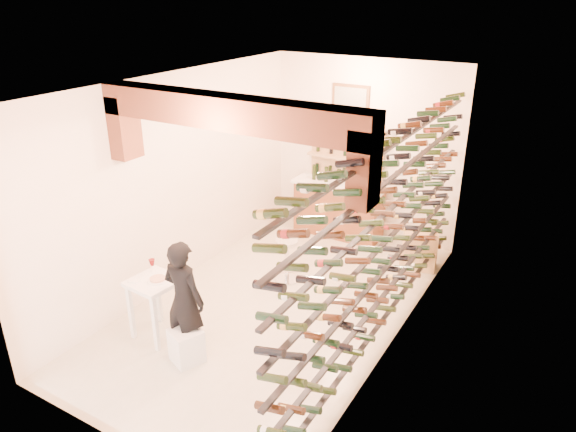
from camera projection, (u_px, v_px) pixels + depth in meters
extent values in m
plane|color=beige|center=(278.00, 304.00, 7.80)|extent=(6.00, 6.00, 0.00)
cube|color=white|center=(364.00, 149.00, 9.54)|extent=(3.50, 0.02, 3.20)
cube|color=white|center=(102.00, 310.00, 4.79)|extent=(3.50, 0.02, 3.20)
cube|color=white|center=(177.00, 181.00, 7.98)|extent=(0.02, 6.00, 3.20)
cube|color=white|center=(402.00, 231.00, 6.35)|extent=(0.02, 6.00, 3.20)
cube|color=#AD523D|center=(276.00, 82.00, 6.53)|extent=(3.50, 6.00, 0.02)
cube|color=#AB5A3B|center=(228.00, 112.00, 5.81)|extent=(3.50, 0.35, 0.36)
cube|color=#AB5A3B|center=(124.00, 127.00, 6.72)|extent=(0.24, 0.35, 0.80)
cube|color=#AB5A3B|center=(364.00, 168.00, 5.20)|extent=(0.24, 0.35, 0.80)
cube|color=black|center=(381.00, 322.00, 6.96)|extent=(0.06, 5.70, 0.03)
cube|color=black|center=(383.00, 296.00, 6.80)|extent=(0.06, 5.70, 0.03)
cube|color=black|center=(386.00, 268.00, 6.64)|extent=(0.06, 5.70, 0.03)
cube|color=black|center=(388.00, 239.00, 6.48)|extent=(0.06, 5.70, 0.03)
cube|color=black|center=(390.00, 209.00, 6.32)|extent=(0.06, 5.70, 0.03)
cube|color=black|center=(393.00, 177.00, 6.17)|extent=(0.06, 5.70, 0.03)
cube|color=black|center=(396.00, 143.00, 6.01)|extent=(0.06, 5.70, 0.03)
cube|color=brown|center=(338.00, 210.00, 9.84)|extent=(1.60, 0.55, 0.96)
cube|color=white|center=(340.00, 184.00, 9.64)|extent=(1.70, 0.62, 0.05)
cube|color=tan|center=(346.00, 179.00, 9.85)|extent=(1.40, 0.10, 2.00)
cube|color=tan|center=(342.00, 209.00, 9.99)|extent=(1.40, 0.28, 0.04)
cube|color=tan|center=(343.00, 184.00, 9.79)|extent=(1.40, 0.28, 0.04)
cube|color=tan|center=(345.00, 157.00, 9.60)|extent=(1.40, 0.28, 0.04)
cube|color=tan|center=(346.00, 130.00, 9.40)|extent=(1.40, 0.28, 0.04)
cube|color=brown|center=(351.00, 100.00, 9.32)|extent=(0.70, 0.04, 0.55)
cube|color=#99998C|center=(350.00, 101.00, 9.30)|extent=(0.60, 0.01, 0.45)
cube|color=white|center=(154.00, 282.00, 6.80)|extent=(0.63, 0.63, 0.06)
cube|color=white|center=(131.00, 312.00, 6.92)|extent=(0.06, 0.06, 0.78)
cube|color=white|center=(155.00, 324.00, 6.67)|extent=(0.06, 0.06, 0.78)
cube|color=white|center=(158.00, 297.00, 7.27)|extent=(0.06, 0.06, 0.78)
cube|color=white|center=(182.00, 308.00, 7.02)|extent=(0.06, 0.06, 0.78)
cylinder|color=white|center=(158.00, 280.00, 6.78)|extent=(0.27, 0.27, 0.02)
cylinder|color=#BF7266|center=(158.00, 279.00, 6.77)|extent=(0.20, 0.20, 0.02)
cube|color=white|center=(134.00, 280.00, 6.78)|extent=(0.16, 0.16, 0.02)
cylinder|color=white|center=(153.00, 271.00, 7.00)|extent=(0.08, 0.08, 0.00)
cylinder|color=white|center=(153.00, 268.00, 6.98)|extent=(0.01, 0.01, 0.10)
cone|color=#570709|center=(152.00, 262.00, 6.95)|extent=(0.08, 0.08, 0.09)
cube|color=white|center=(187.00, 345.00, 6.55)|extent=(0.46, 0.46, 0.44)
imported|color=black|center=(184.00, 300.00, 6.47)|extent=(0.58, 0.38, 1.56)
cylinder|color=silver|center=(287.00, 279.00, 8.44)|extent=(0.36, 0.36, 0.03)
cylinder|color=silver|center=(287.00, 261.00, 8.31)|extent=(0.07, 0.07, 0.64)
cylinder|color=silver|center=(287.00, 242.00, 8.18)|extent=(0.35, 0.35, 0.06)
torus|color=silver|center=(287.00, 269.00, 8.36)|extent=(0.28, 0.28, 0.02)
cube|color=tan|center=(418.00, 257.00, 8.80)|extent=(0.63, 0.50, 0.34)
cube|color=tan|center=(420.00, 240.00, 8.67)|extent=(0.62, 0.54, 0.30)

